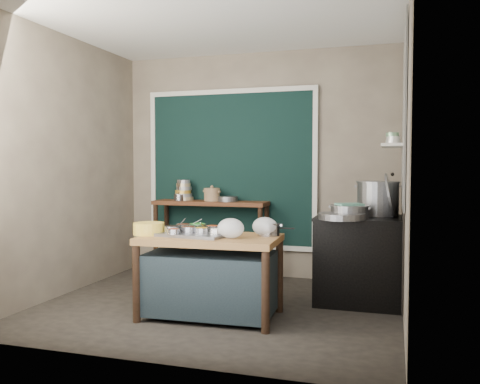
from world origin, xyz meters
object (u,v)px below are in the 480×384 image
(stove_block, at_px, (362,261))
(steamer, at_px, (349,212))
(saucepan, at_px, (269,229))
(ceramic_crock, at_px, (212,195))
(yellow_basin, at_px, (149,229))
(back_counter, at_px, (211,239))
(prep_table, at_px, (210,277))
(utensil_cup, at_px, (179,197))
(condiment_tray, at_px, (195,234))
(stock_pot, at_px, (378,198))

(stove_block, height_order, steamer, steamer)
(saucepan, height_order, steamer, steamer)
(ceramic_crock, bearing_deg, yellow_basin, -90.16)
(back_counter, xyz_separation_m, yellow_basin, (0.01, -1.70, 0.33))
(prep_table, bearing_deg, utensil_cup, 120.27)
(condiment_tray, relative_size, saucepan, 2.81)
(condiment_tray, bearing_deg, prep_table, 1.95)
(stove_block, bearing_deg, saucepan, -138.15)
(stove_block, xyz_separation_m, steamer, (-0.11, -0.19, 0.52))
(yellow_basin, bearing_deg, back_counter, 90.48)
(yellow_basin, relative_size, ceramic_crock, 1.36)
(ceramic_crock, bearing_deg, utensil_cup, -172.97)
(condiment_tray, distance_m, yellow_basin, 0.45)
(back_counter, xyz_separation_m, steamer, (1.79, -0.92, 0.47))
(stove_block, xyz_separation_m, condiment_tray, (-1.44, -0.90, 0.34))
(stock_pot, height_order, steamer, stock_pot)
(back_counter, bearing_deg, saucepan, -52.62)
(prep_table, xyz_separation_m, steamer, (1.19, 0.71, 0.57))
(back_counter, relative_size, condiment_tray, 2.36)
(condiment_tray, xyz_separation_m, stock_pot, (1.59, 1.09, 0.29))
(prep_table, relative_size, condiment_tray, 2.03)
(yellow_basin, distance_m, ceramic_crock, 1.71)
(back_counter, bearing_deg, steamer, -27.25)
(stove_block, height_order, ceramic_crock, ceramic_crock)
(yellow_basin, bearing_deg, stock_pot, 29.63)
(yellow_basin, height_order, stock_pot, stock_pot)
(stock_pot, bearing_deg, stove_block, -127.64)
(stove_block, bearing_deg, utensil_cup, 163.75)
(steamer, bearing_deg, back_counter, 152.75)
(stove_block, bearing_deg, ceramic_crock, 158.96)
(stock_pot, distance_m, steamer, 0.47)
(yellow_basin, xyz_separation_m, utensil_cup, (-0.42, 1.64, 0.19))
(condiment_tray, bearing_deg, saucepan, 16.41)
(stove_block, height_order, utensil_cup, utensil_cup)
(condiment_tray, xyz_separation_m, saucepan, (0.65, 0.19, 0.05))
(steamer, bearing_deg, saucepan, -142.57)
(prep_table, distance_m, back_counter, 1.74)
(saucepan, bearing_deg, ceramic_crock, 123.93)
(condiment_tray, relative_size, yellow_basin, 2.13)
(prep_table, distance_m, saucepan, 0.69)
(prep_table, relative_size, yellow_basin, 4.33)
(stove_block, distance_m, condiment_tray, 1.74)
(prep_table, bearing_deg, condiment_tray, 179.64)
(utensil_cup, relative_size, ceramic_crock, 0.64)
(prep_table, xyz_separation_m, back_counter, (-0.60, 1.63, 0.10))
(yellow_basin, height_order, utensil_cup, utensil_cup)
(stock_pot, bearing_deg, yellow_basin, -150.37)
(prep_table, relative_size, utensil_cup, 9.18)
(ceramic_crock, relative_size, steamer, 0.54)
(ceramic_crock, bearing_deg, saucepan, -52.97)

